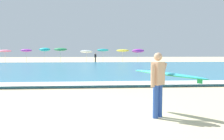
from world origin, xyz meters
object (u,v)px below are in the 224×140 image
beach_umbrella_2 (45,50)px  beachgoer_near_row_left (95,57)px  beach_umbrella_0 (5,51)px  beach_umbrella_7 (138,51)px  surfer_with_board (163,79)px  beach_umbrella_4 (86,52)px  beach_umbrella_3 (61,49)px  beach_umbrella_1 (26,50)px  beach_umbrella_5 (103,50)px  beach_umbrella_6 (123,51)px

beach_umbrella_2 → beachgoer_near_row_left: size_ratio=1.54×
beach_umbrella_0 → beach_umbrella_7: beach_umbrella_7 is taller
surfer_with_board → beach_umbrella_4: 36.63m
beach_umbrella_2 → beach_umbrella_3: beach_umbrella_3 is taller
beach_umbrella_3 → beachgoer_near_row_left: 5.72m
beach_umbrella_1 → beachgoer_near_row_left: bearing=-4.5°
beach_umbrella_3 → beach_umbrella_0: bearing=171.0°
beach_umbrella_5 → beachgoer_near_row_left: 1.77m
beach_umbrella_3 → beachgoer_near_row_left: size_ratio=1.54×
surfer_with_board → beach_umbrella_2: 36.45m
beach_umbrella_4 → beach_umbrella_6: beach_umbrella_6 is taller
surfer_with_board → beach_umbrella_6: bearing=84.4°
beach_umbrella_0 → beach_umbrella_5: beach_umbrella_5 is taller
beach_umbrella_4 → beach_umbrella_5: beach_umbrella_5 is taller
surfer_with_board → beach_umbrella_1: (-12.22, 35.86, 0.95)m
beachgoer_near_row_left → beach_umbrella_3: bearing=179.7°
beach_umbrella_0 → beach_umbrella_2: bearing=-10.3°
beach_umbrella_1 → beach_umbrella_2: size_ratio=0.92×
beach_umbrella_3 → beach_umbrella_2: bearing=174.4°
beach_umbrella_0 → beach_umbrella_7: bearing=-3.5°
beach_umbrella_1 → beach_umbrella_2: (3.04, -0.60, 0.15)m
beach_umbrella_7 → beach_umbrella_3: bearing=-179.4°
beach_umbrella_1 → beachgoer_near_row_left: size_ratio=1.41×
beach_umbrella_3 → beachgoer_near_row_left: beach_umbrella_3 is taller
beach_umbrella_1 → beachgoer_near_row_left: (11.14, -0.88, -1.13)m
beach_umbrella_5 → beachgoer_near_row_left: bearing=-163.1°
beach_umbrella_3 → beach_umbrella_7: (12.61, 0.13, -0.22)m
surfer_with_board → beach_umbrella_7: 35.66m
beach_umbrella_7 → beach_umbrella_4: bearing=170.7°
beach_umbrella_0 → beach_umbrella_4: bearing=0.3°
beach_umbrella_2 → beach_umbrella_5: beach_umbrella_2 is taller
beach_umbrella_1 → beach_umbrella_4: beach_umbrella_1 is taller
beach_umbrella_4 → beach_umbrella_3: bearing=-159.6°
beach_umbrella_3 → beach_umbrella_4: beach_umbrella_3 is taller
beach_umbrella_4 → beach_umbrella_7: 8.62m
beach_umbrella_4 → beach_umbrella_7: bearing=-9.3°
beach_umbrella_4 → beach_umbrella_6: 6.17m
surfer_with_board → beach_umbrella_6: 36.99m
beach_umbrella_0 → beach_umbrella_4: size_ratio=1.01×
beach_umbrella_2 → beach_umbrella_7: beach_umbrella_2 is taller
beach_umbrella_1 → beach_umbrella_3: (5.57, -0.85, 0.17)m
beach_umbrella_2 → beach_umbrella_3: (2.52, -0.25, 0.02)m
beach_umbrella_1 → beach_umbrella_3: size_ratio=0.91×
beach_umbrella_0 → beach_umbrella_2: size_ratio=0.88×
beach_umbrella_5 → beach_umbrella_6: bearing=22.7°
surfer_with_board → beach_umbrella_3: size_ratio=0.83×
surfer_with_board → beach_umbrella_3: (-6.65, 35.01, 1.12)m
beachgoer_near_row_left → beach_umbrella_1: bearing=175.5°
surfer_with_board → beach_umbrella_5: (0.18, 35.36, 1.01)m
beach_umbrella_1 → beach_umbrella_7: size_ratio=0.97×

